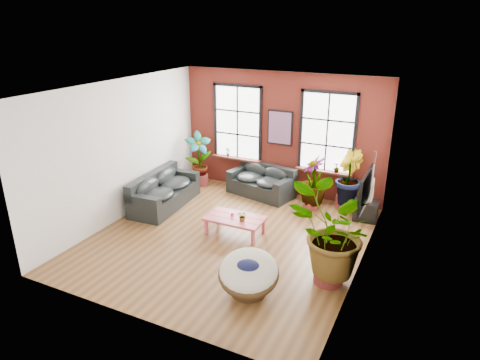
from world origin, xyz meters
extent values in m
cube|color=brown|center=(0.00, 0.00, -0.01)|extent=(6.00, 6.50, 0.02)
cube|color=white|center=(0.00, 0.00, 3.51)|extent=(6.00, 6.50, 0.02)
cube|color=#531913|center=(0.00, 3.26, 1.75)|extent=(6.00, 0.02, 3.50)
cube|color=silver|center=(0.00, -3.26, 1.75)|extent=(6.00, 0.02, 3.50)
cube|color=silver|center=(-3.01, 0.00, 1.75)|extent=(0.02, 6.50, 3.50)
cube|color=silver|center=(3.01, 0.00, 1.75)|extent=(0.02, 6.50, 3.50)
cube|color=white|center=(-1.35, 3.20, 1.95)|extent=(1.40, 0.02, 2.10)
cube|color=#411811|center=(-1.35, 3.13, 0.87)|extent=(1.60, 0.22, 0.06)
cube|color=white|center=(1.35, 3.20, 1.95)|extent=(1.40, 0.02, 2.10)
cube|color=#411811|center=(1.35, 3.13, 0.87)|extent=(1.60, 0.22, 0.06)
cube|color=black|center=(-0.37, 2.74, 0.21)|extent=(2.04, 1.31, 0.43)
cube|color=black|center=(-0.29, 3.07, 0.65)|extent=(1.88, 0.63, 0.44)
cube|color=black|center=(-1.18, 2.92, 0.54)|extent=(0.42, 0.94, 0.22)
cube|color=black|center=(0.44, 2.55, 0.54)|extent=(0.42, 0.94, 0.22)
ellipsoid|color=black|center=(-0.73, 2.77, 0.49)|extent=(0.94, 0.92, 0.24)
ellipsoid|color=black|center=(-0.67, 3.02, 0.65)|extent=(0.82, 0.41, 0.42)
ellipsoid|color=black|center=(-0.03, 2.61, 0.49)|extent=(0.94, 0.92, 0.24)
ellipsoid|color=black|center=(0.03, 2.87, 0.65)|extent=(0.82, 0.41, 0.42)
cube|color=black|center=(-2.42, 0.88, 0.23)|extent=(1.12, 2.37, 0.45)
cube|color=black|center=(-2.78, 0.85, 0.68)|extent=(0.39, 2.32, 0.46)
cube|color=black|center=(-2.35, -0.16, 0.57)|extent=(0.98, 0.30, 0.24)
cube|color=black|center=(-2.49, 1.91, 0.57)|extent=(0.98, 0.30, 0.24)
ellipsoid|color=black|center=(-2.33, 0.42, 0.52)|extent=(0.88, 1.06, 0.26)
ellipsoid|color=black|center=(-2.61, 0.40, 0.68)|extent=(0.33, 1.02, 0.44)
ellipsoid|color=black|center=(-2.40, 1.34, 0.52)|extent=(0.88, 1.06, 0.26)
ellipsoid|color=black|center=(-2.67, 1.32, 0.68)|extent=(0.33, 1.02, 0.44)
cube|color=#B8424B|center=(0.05, 0.23, 0.41)|extent=(1.37, 0.79, 0.06)
cube|color=#411811|center=(0.05, 0.10, 0.44)|extent=(1.37, 0.02, 0.00)
cube|color=#411811|center=(0.05, 0.36, 0.44)|extent=(1.37, 0.02, 0.00)
cube|color=#B8424B|center=(-0.56, -0.09, 0.19)|extent=(0.07, 0.07, 0.38)
cube|color=#B8424B|center=(0.66, -0.08, 0.19)|extent=(0.07, 0.07, 0.38)
cube|color=#B8424B|center=(-0.56, 0.54, 0.19)|extent=(0.07, 0.07, 0.38)
cube|color=#B8424B|center=(0.65, 0.54, 0.19)|extent=(0.07, 0.07, 0.38)
cylinder|color=#DB3665|center=(-0.05, 0.28, 0.48)|extent=(0.08, 0.08, 0.09)
cylinder|color=#432E18|center=(1.33, -1.77, 0.13)|extent=(0.82, 0.82, 0.26)
torus|color=#432E18|center=(1.33, -1.77, 0.44)|extent=(1.42, 1.42, 0.52)
ellipsoid|color=beige|center=(1.33, -1.77, 0.50)|extent=(1.38, 1.42, 0.70)
ellipsoid|color=#13173D|center=(1.35, -1.82, 0.63)|extent=(0.52, 0.46, 0.20)
cube|color=black|center=(0.00, 3.19, 1.95)|extent=(0.74, 0.04, 0.98)
cube|color=#0C7F8C|center=(0.00, 3.16, 1.95)|extent=(0.66, 0.02, 0.90)
cube|color=black|center=(2.95, 0.30, 1.65)|extent=(0.06, 1.25, 0.72)
cube|color=black|center=(2.92, 0.30, 1.65)|extent=(0.01, 1.15, 0.62)
cylinder|color=#B27F4C|center=(2.90, 1.35, 1.13)|extent=(0.09, 0.38, 0.38)
cylinder|color=#B27F4C|center=(2.90, 1.35, 1.38)|extent=(0.09, 0.30, 0.30)
cylinder|color=black|center=(2.90, 1.35, 1.13)|extent=(0.09, 0.11, 0.11)
cube|color=#411811|center=(2.90, 1.35, 1.75)|extent=(0.04, 0.05, 0.55)
cube|color=#411811|center=(2.90, 1.35, 2.07)|extent=(0.06, 0.06, 0.14)
cube|color=black|center=(2.70, 2.41, 0.25)|extent=(0.65, 0.56, 0.50)
cylinder|color=maroon|center=(-2.37, 2.66, 0.17)|extent=(0.63, 0.63, 0.34)
cylinder|color=maroon|center=(2.04, 2.92, 0.18)|extent=(0.60, 0.60, 0.36)
cylinder|color=maroon|center=(2.58, -0.76, 0.21)|extent=(0.60, 0.60, 0.42)
cylinder|color=maroon|center=(1.24, 2.49, 0.16)|extent=(0.54, 0.54, 0.33)
imported|color=#144B19|center=(-2.38, 2.64, 0.91)|extent=(0.96, 0.95, 1.53)
imported|color=#144B19|center=(2.07, 2.89, 0.90)|extent=(0.94, 1.02, 1.50)
imported|color=#144B19|center=(2.58, -0.76, 1.05)|extent=(2.10, 2.04, 1.78)
imported|color=#144B19|center=(1.25, 2.52, 0.80)|extent=(1.00, 1.00, 1.32)
imported|color=#144B19|center=(0.30, 0.13, 0.57)|extent=(0.27, 0.25, 0.25)
imported|color=#144B19|center=(-1.65, 3.13, 1.04)|extent=(0.17, 0.17, 0.27)
imported|color=#144B19|center=(1.70, 3.13, 1.04)|extent=(0.19, 0.19, 0.27)
camera|label=1|loc=(4.15, -7.92, 4.84)|focal=32.00mm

